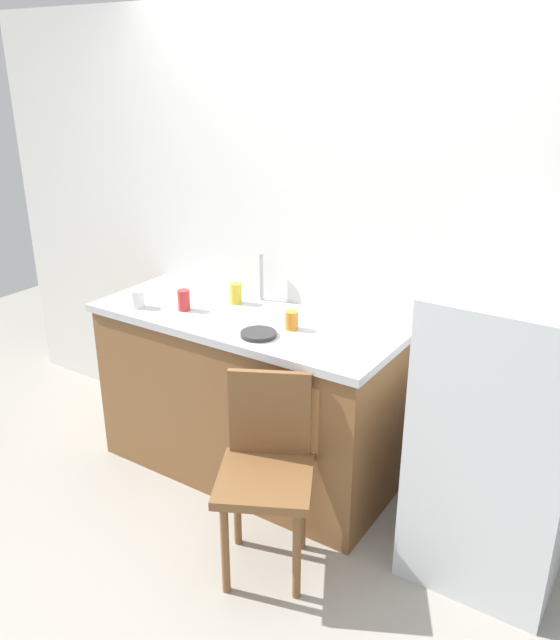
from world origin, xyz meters
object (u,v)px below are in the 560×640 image
at_px(refrigerator, 499,438).
at_px(hotplate, 258,334).
at_px(cup_orange, 292,320).
at_px(chair, 267,466).
at_px(cup_yellow, 236,293).
at_px(cup_red, 184,300).
at_px(cup_white, 138,299).

distance_m(refrigerator, hotplate, 1.15).
bearing_deg(hotplate, cup_orange, 61.86).
bearing_deg(refrigerator, chair, -147.89).
bearing_deg(hotplate, cup_yellow, 139.74).
height_order(hotplate, cup_yellow, cup_yellow).
relative_size(cup_red, cup_orange, 1.19).
height_order(chair, hotplate, hotplate).
bearing_deg(refrigerator, cup_red, -176.51).
bearing_deg(cup_white, refrigerator, 6.22).
bearing_deg(hotplate, chair, -51.31).
distance_m(cup_white, cup_orange, 0.85).
bearing_deg(cup_yellow, chair, -45.63).
distance_m(cup_red, cup_orange, 0.61).
bearing_deg(hotplate, refrigerator, 8.93).
distance_m(chair, cup_red, 1.02).
height_order(cup_red, cup_white, cup_red).
bearing_deg(chair, hotplate, 101.70).
height_order(cup_red, cup_orange, cup_red).
distance_m(refrigerator, cup_red, 1.66).
bearing_deg(chair, cup_white, 135.83).
bearing_deg(cup_white, chair, -17.17).
height_order(refrigerator, cup_white, refrigerator).
bearing_deg(cup_red, chair, -27.76).
relative_size(refrigerator, chair, 1.45).
xyz_separation_m(chair, cup_orange, (-0.19, 0.50, 0.46)).
bearing_deg(hotplate, cup_white, -177.82).
xyz_separation_m(hotplate, cup_red, (-0.52, 0.07, 0.04)).
xyz_separation_m(chair, cup_red, (-0.80, 0.42, 0.47)).
distance_m(hotplate, cup_red, 0.53).
xyz_separation_m(refrigerator, cup_orange, (-1.02, -0.02, 0.32)).
height_order(hotplate, cup_white, cup_white).
xyz_separation_m(cup_red, cup_orange, (0.60, 0.08, -0.01)).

